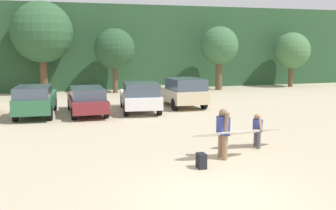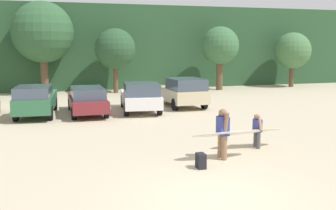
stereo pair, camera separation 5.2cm
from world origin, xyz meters
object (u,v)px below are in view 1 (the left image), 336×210
Objects in this scene: parked_car_forest_green at (35,100)px; person_child at (257,129)px; backpack_dropped at (201,161)px; person_adult at (223,131)px; parked_car_maroon at (87,100)px; surfboard_white at (227,134)px; parked_car_white at (140,96)px; surfboard_cream at (253,131)px; parked_car_champagne at (183,92)px.

parked_car_forest_green is 3.94× the size of person_child.
person_child is 2.70× the size of backpack_dropped.
person_adult is (5.93, -9.77, 0.06)m from parked_car_forest_green.
person_child is at bearing -149.89° from parked_car_maroon.
surfboard_white reaches higher than backpack_dropped.
surfboard_cream is at bearing -159.24° from parked_car_white.
backpack_dropped is at bearing -175.93° from parked_car_white.
surfboard_cream reaches higher than backpack_dropped.
surfboard_white is (-1.61, -0.95, 0.14)m from person_child.
parked_car_forest_green is 11.61m from backpack_dropped.
backpack_dropped is (-0.50, -10.31, -0.62)m from parked_car_white.
person_child is 0.19m from surfboard_cream.
parked_car_white is 1.12× the size of parked_car_champagne.
parked_car_forest_green is 10.65× the size of backpack_dropped.
parked_car_champagne is 9.58m from surfboard_cream.
parked_car_white reaches higher than parked_car_maroon.
person_child reaches higher than backpack_dropped.
parked_car_forest_green is at bearing 94.64° from parked_car_champagne.
parked_car_forest_green reaches higher than backpack_dropped.
surfboard_cream is 3.17m from backpack_dropped.
person_child is at bearing 30.66° from backpack_dropped.
parked_car_white is at bearing 87.22° from backpack_dropped.
parked_car_white is 2.94m from parked_car_champagne.
parked_car_maroon is (2.56, -0.13, -0.08)m from parked_car_forest_green.
backpack_dropped is (-3.27, -11.28, -0.67)m from parked_car_champagne.
surfboard_white is (3.50, -9.68, 0.05)m from parked_car_maroon.
parked_car_champagne reaches higher than surfboard_cream.
surfboard_white is 1.47m from backpack_dropped.
person_child is (-0.51, -9.64, -0.21)m from parked_car_champagne.
parked_car_maroon reaches higher than person_child.
parked_car_champagne is at bearing -94.80° from person_child.
parked_car_forest_green is 11.53m from surfboard_white.
parked_car_white is at bearing -75.10° from surfboard_cream.
surfboard_cream is (1.47, 1.04, -0.23)m from surfboard_white.
parked_car_maroon is 10.30m from surfboard_white.
parked_car_champagne reaches higher than surfboard_white.
parked_car_champagne is 1.72× the size of surfboard_white.
parked_car_maroon is 2.04× the size of surfboard_cream.
person_adult is 0.17m from surfboard_white.
parked_car_white is 10.26× the size of backpack_dropped.
parked_car_forest_green is at bearing 115.07° from backpack_dropped.
parked_car_forest_green is 1.16× the size of parked_car_champagne.
surfboard_cream is (1.61, 1.00, -0.32)m from person_adult.
person_child is at bearing 146.73° from surfboard_cream.
surfboard_white is 1.82m from surfboard_cream.
surfboard_cream is at bearing -145.02° from surfboard_white.
parked_car_champagne is at bearing -101.58° from surfboard_white.
parked_car_maroon is 1.03× the size of parked_car_white.
backpack_dropped is at bearing 163.01° from parked_car_champagne.
person_adult is 1.92m from surfboard_cream.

